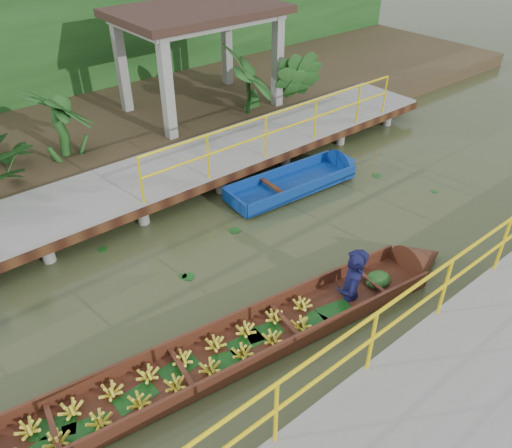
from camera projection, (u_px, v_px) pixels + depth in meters
ground at (263, 267)px, 9.27m from camera, size 80.00×80.00×0.00m
land_strip at (90, 128)px, 13.91m from camera, size 30.00×8.00×0.45m
far_dock at (166, 175)px, 11.18m from camera, size 16.00×2.06×1.66m
near_dock at (512, 370)px, 6.95m from camera, size 18.00×2.40×1.73m
pavilion at (198, 22)px, 13.24m from camera, size 4.40×3.00×3.00m
foliage_backdrop at (43, 44)px, 14.49m from camera, size 30.00×0.80×4.00m
vendor_boat at (262, 326)px, 7.62m from camera, size 8.89×2.03×2.26m
moored_blue_boat at (320, 174)px, 11.88m from camera, size 3.70×1.21×0.87m
tropical_plants at (58, 130)px, 11.08m from camera, size 14.44×1.44×1.80m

